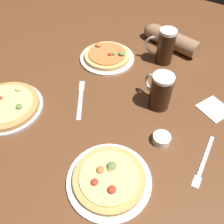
# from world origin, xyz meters

# --- Properties ---
(ground_plane) EXTENTS (2.40, 2.40, 0.03)m
(ground_plane) POSITION_xyz_m (0.00, 0.00, -0.01)
(ground_plane) COLOR brown
(pizza_plate_near) EXTENTS (0.29, 0.29, 0.05)m
(pizza_plate_near) POSITION_xyz_m (-0.38, -0.21, 0.02)
(pizza_plate_near) COLOR #B2B2B7
(pizza_plate_near) RESTS_ON ground_plane
(pizza_plate_far) EXTENTS (0.27, 0.27, 0.05)m
(pizza_plate_far) POSITION_xyz_m (-0.22, 0.30, 0.02)
(pizza_plate_far) COLOR silver
(pizza_plate_far) RESTS_ON ground_plane
(pizza_plate_side) EXTENTS (0.28, 0.28, 0.05)m
(pizza_plate_side) POSITION_xyz_m (0.15, -0.25, 0.02)
(pizza_plate_side) COLOR silver
(pizza_plate_side) RESTS_ON ground_plane
(beer_mug_dark) EXTENTS (0.14, 0.08, 0.17)m
(beer_mug_dark) POSITION_xyz_m (0.02, 0.43, 0.09)
(beer_mug_dark) COLOR black
(beer_mug_dark) RESTS_ON ground_plane
(beer_mug_amber) EXTENTS (0.14, 0.09, 0.16)m
(beer_mug_amber) POSITION_xyz_m (0.13, 0.16, 0.08)
(beer_mug_amber) COLOR black
(beer_mug_amber) RESTS_ON ground_plane
(ramekin_sauce) EXTENTS (0.07, 0.07, 0.03)m
(ramekin_sauce) POSITION_xyz_m (0.22, -0.01, 0.02)
(ramekin_sauce) COLOR white
(ramekin_sauce) RESTS_ON ground_plane
(napkin_folded) EXTENTS (0.15, 0.15, 0.01)m
(napkin_folded) POSITION_xyz_m (0.34, 0.26, 0.00)
(napkin_folded) COLOR silver
(napkin_folded) RESTS_ON ground_plane
(fork_left) EXTENTS (0.04, 0.23, 0.01)m
(fork_left) POSITION_xyz_m (0.39, -0.00, 0.00)
(fork_left) COLOR silver
(fork_left) RESTS_ON ground_plane
(knife_right) EXTENTS (0.15, 0.20, 0.01)m
(knife_right) POSITION_xyz_m (-0.16, 0.00, 0.00)
(knife_right) COLOR silver
(knife_right) RESTS_ON ground_plane
(diner_arm) EXTENTS (0.32, 0.12, 0.09)m
(diner_arm) POSITION_xyz_m (-0.02, 0.57, 0.04)
(diner_arm) COLOR #936B4C
(diner_arm) RESTS_ON ground_plane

